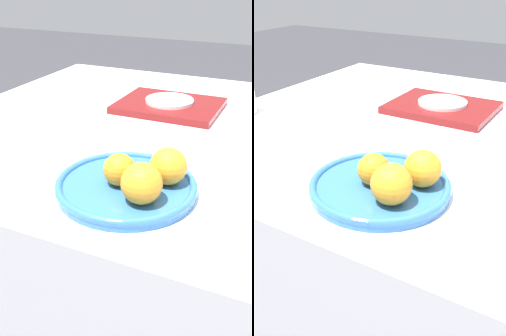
{
  "view_description": "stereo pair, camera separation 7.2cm",
  "coord_description": "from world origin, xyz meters",
  "views": [
    {
      "loc": [
        0.3,
        -0.94,
        1.16
      ],
      "look_at": [
        0.03,
        -0.36,
        0.83
      ],
      "focal_mm": 42.0,
      "sensor_mm": 36.0,
      "label": 1
    },
    {
      "loc": [
        0.36,
        -0.91,
        1.16
      ],
      "look_at": [
        0.03,
        -0.36,
        0.83
      ],
      "focal_mm": 42.0,
      "sensor_mm": 36.0,
      "label": 2
    }
  ],
  "objects": [
    {
      "name": "water_glass",
      "position": [
        0.23,
        -0.29,
        0.83
      ],
      "size": [
        0.07,
        0.07,
        0.11
      ],
      "color": "silver",
      "rests_on": "table"
    },
    {
      "name": "table",
      "position": [
        0.0,
        0.0,
        0.39
      ],
      "size": [
        1.23,
        1.09,
        0.78
      ],
      "color": "white",
      "rests_on": "ground_plane"
    },
    {
      "name": "ground_plane",
      "position": [
        0.0,
        0.0,
        0.0
      ],
      "size": [
        12.0,
        12.0,
        0.0
      ],
      "primitive_type": "plane",
      "color": "#38383D"
    },
    {
      "name": "side_plate",
      "position": [
        -0.05,
        0.14,
        0.8
      ],
      "size": [
        0.14,
        0.14,
        0.01
      ],
      "color": "white",
      "rests_on": "serving_tray"
    },
    {
      "name": "orange_1",
      "position": [
        0.1,
        -0.32,
        0.83
      ],
      "size": [
        0.07,
        0.07,
        0.07
      ],
      "color": "orange",
      "rests_on": "fruit_platter"
    },
    {
      "name": "orange_2",
      "position": [
        0.08,
        -0.4,
        0.83
      ],
      "size": [
        0.07,
        0.07,
        0.07
      ],
      "color": "orange",
      "rests_on": "fruit_platter"
    },
    {
      "name": "fruit_platter",
      "position": [
        0.03,
        -0.36,
        0.79
      ],
      "size": [
        0.27,
        0.27,
        0.02
      ],
      "color": "#336BAD",
      "rests_on": "table"
    },
    {
      "name": "napkin",
      "position": [
        -0.29,
        0.43,
        0.78
      ],
      "size": [
        0.11,
        0.13,
        0.01
      ],
      "color": "white",
      "rests_on": "table"
    },
    {
      "name": "orange_0",
      "position": [
        0.02,
        -0.36,
        0.82
      ],
      "size": [
        0.06,
        0.06,
        0.06
      ],
      "color": "orange",
      "rests_on": "fruit_platter"
    },
    {
      "name": "serving_tray",
      "position": [
        -0.05,
        0.14,
        0.79
      ],
      "size": [
        0.3,
        0.24,
        0.02
      ],
      "color": "maroon",
      "rests_on": "table"
    }
  ]
}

